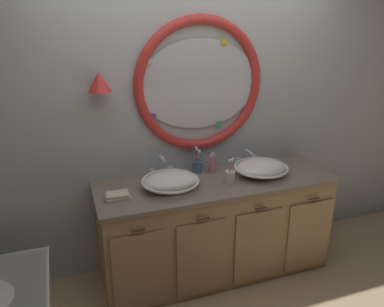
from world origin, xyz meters
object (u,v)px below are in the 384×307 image
(sink_basin_left, at_px, (170,181))
(sink_basin_right, at_px, (261,168))
(toothbrush_holder_left, at_px, (197,166))
(toothbrush_holder_right, at_px, (230,176))
(soap_dispenser, at_px, (213,163))
(folded_hand_towel, at_px, (118,196))

(sink_basin_left, bearing_deg, sink_basin_right, 0.00)
(toothbrush_holder_left, relative_size, toothbrush_holder_right, 1.07)
(sink_basin_right, xyz_separation_m, soap_dispenser, (-0.35, 0.19, 0.01))
(toothbrush_holder_left, bearing_deg, toothbrush_holder_right, -59.45)
(sink_basin_right, height_order, folded_hand_towel, sink_basin_right)
(folded_hand_towel, bearing_deg, sink_basin_left, 3.83)
(toothbrush_holder_left, xyz_separation_m, toothbrush_holder_right, (0.17, -0.29, 0.00))
(toothbrush_holder_right, relative_size, folded_hand_towel, 1.20)
(toothbrush_holder_right, height_order, folded_hand_towel, toothbrush_holder_right)
(toothbrush_holder_left, distance_m, toothbrush_holder_right, 0.34)
(sink_basin_right, distance_m, soap_dispenser, 0.40)
(sink_basin_left, height_order, sink_basin_right, sink_basin_right)
(toothbrush_holder_left, height_order, folded_hand_towel, toothbrush_holder_left)
(sink_basin_left, bearing_deg, toothbrush_holder_left, 37.56)
(toothbrush_holder_right, distance_m, soap_dispenser, 0.25)
(sink_basin_right, distance_m, toothbrush_holder_right, 0.31)
(sink_basin_right, distance_m, folded_hand_towel, 1.19)
(sink_basin_left, distance_m, folded_hand_towel, 0.41)
(sink_basin_left, xyz_separation_m, soap_dispenser, (0.43, 0.19, 0.02))
(toothbrush_holder_left, bearing_deg, sink_basin_left, -142.44)
(sink_basin_left, xyz_separation_m, folded_hand_towel, (-0.41, -0.03, -0.04))
(folded_hand_towel, bearing_deg, toothbrush_holder_left, 20.10)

